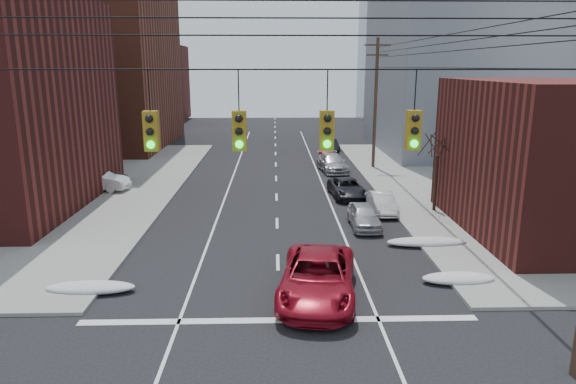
{
  "coord_description": "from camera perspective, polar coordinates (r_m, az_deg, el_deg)",
  "views": [
    {
      "loc": [
        -0.13,
        -9.91,
        8.67
      ],
      "look_at": [
        0.5,
        13.21,
        3.0
      ],
      "focal_mm": 32.0,
      "sensor_mm": 36.0,
      "label": 1
    }
  ],
  "objects": [
    {
      "name": "building_brick_tall",
      "position": [
        62.95,
        -25.18,
        18.31
      ],
      "size": [
        24.0,
        20.0,
        30.0
      ],
      "primitive_type": "cube",
      "color": "brown",
      "rests_on": "ground"
    },
    {
      "name": "building_brick_far",
      "position": [
        87.85,
        -19.05,
        11.3
      ],
      "size": [
        22.0,
        18.0,
        12.0
      ],
      "primitive_type": "cube",
      "color": "#4F1B17",
      "rests_on": "ground"
    },
    {
      "name": "building_office",
      "position": [
        58.4,
        21.67,
        16.61
      ],
      "size": [
        22.0,
        20.0,
        25.0
      ],
      "primitive_type": "cube",
      "color": "gray",
      "rests_on": "ground"
    },
    {
      "name": "building_glass",
      "position": [
        83.5,
        15.79,
        14.88
      ],
      "size": [
        20.0,
        18.0,
        22.0
      ],
      "primitive_type": "cube",
      "color": "gray",
      "rests_on": "ground"
    },
    {
      "name": "utility_pole_far",
      "position": [
        44.84,
        9.7,
        9.89
      ],
      "size": [
        2.2,
        0.28,
        11.0
      ],
      "color": "#473323",
      "rests_on": "ground"
    },
    {
      "name": "traffic_signals",
      "position": [
        12.97,
        -0.56,
        7.12
      ],
      "size": [
        17.0,
        0.42,
        2.02
      ],
      "color": "black",
      "rests_on": "ground"
    },
    {
      "name": "bare_tree",
      "position": [
        32.08,
        16.12,
        1.81
      ],
      "size": [
        2.09,
        2.2,
        4.93
      ],
      "color": "black",
      "rests_on": "ground"
    },
    {
      "name": "snow_nw",
      "position": [
        21.95,
        -21.08,
        -9.87
      ],
      "size": [
        3.5,
        1.08,
        0.42
      ],
      "primitive_type": "ellipsoid",
      "color": "silver",
      "rests_on": "ground"
    },
    {
      "name": "snow_ne",
      "position": [
        22.47,
        18.39,
        -9.09
      ],
      "size": [
        3.0,
        1.08,
        0.42
      ],
      "primitive_type": "ellipsoid",
      "color": "silver",
      "rests_on": "ground"
    },
    {
      "name": "snow_east_far",
      "position": [
        26.45,
        15.14,
        -5.37
      ],
      "size": [
        4.0,
        1.08,
        0.42
      ],
      "primitive_type": "ellipsoid",
      "color": "silver",
      "rests_on": "ground"
    },
    {
      "name": "red_pickup",
      "position": [
        19.88,
        3.32,
        -9.44
      ],
      "size": [
        3.59,
        6.38,
        1.68
      ],
      "primitive_type": "imported",
      "rotation": [
        0.0,
        0.0,
        -0.14
      ],
      "color": "maroon",
      "rests_on": "ground"
    },
    {
      "name": "parked_car_a",
      "position": [
        28.61,
        8.44,
        -2.64
      ],
      "size": [
        1.56,
        3.87,
        1.32
      ],
      "primitive_type": "imported",
      "rotation": [
        0.0,
        0.0,
        0.0
      ],
      "color": "#AFAFB4",
      "rests_on": "ground"
    },
    {
      "name": "parked_car_b",
      "position": [
        31.62,
        10.42,
        -1.22
      ],
      "size": [
        1.32,
        3.73,
        1.23
      ],
      "primitive_type": "imported",
      "rotation": [
        0.0,
        0.0,
        0.01
      ],
      "color": "white",
      "rests_on": "ground"
    },
    {
      "name": "parked_car_c",
      "position": [
        35.09,
        6.57,
        0.43
      ],
      "size": [
        2.42,
        4.66,
        1.26
      ],
      "primitive_type": "imported",
      "rotation": [
        0.0,
        0.0,
        0.07
      ],
      "color": "black",
      "rests_on": "ground"
    },
    {
      "name": "parked_car_d",
      "position": [
        43.64,
        4.97,
        3.24
      ],
      "size": [
        2.64,
        5.25,
        1.46
      ],
      "primitive_type": "imported",
      "rotation": [
        0.0,
        0.0,
        0.12
      ],
      "color": "#A1A2A6",
      "rests_on": "ground"
    },
    {
      "name": "parked_car_e",
      "position": [
        48.4,
        4.36,
        4.2
      ],
      "size": [
        1.74,
        3.92,
        1.31
      ],
      "primitive_type": "imported",
      "rotation": [
        0.0,
        0.0,
        -0.05
      ],
      "color": "maroon",
      "rests_on": "ground"
    },
    {
      "name": "parked_car_f",
      "position": [
        54.28,
        4.7,
        5.22
      ],
      "size": [
        1.75,
        4.0,
        1.28
      ],
      "primitive_type": "imported",
      "rotation": [
        0.0,
        0.0,
        0.11
      ],
      "color": "black",
      "rests_on": "ground"
    },
    {
      "name": "lot_car_a",
      "position": [
        38.57,
        -20.44,
        1.25
      ],
      "size": [
        4.6,
        2.13,
        1.46
      ],
      "primitive_type": "imported",
      "rotation": [
        0.0,
        0.0,
        1.43
      ],
      "color": "silver",
      "rests_on": "sidewalk_nw"
    },
    {
      "name": "lot_car_b",
      "position": [
        40.1,
        -20.43,
        1.54
      ],
      "size": [
        4.92,
        3.6,
        1.24
      ],
      "primitive_type": "imported",
      "rotation": [
        0.0,
        0.0,
        1.96
      ],
      "color": "#AEAEB3",
      "rests_on": "sidewalk_nw"
    },
    {
      "name": "lot_car_c",
      "position": [
        39.54,
        -28.36,
        0.8
      ],
      "size": [
        5.47,
        2.59,
        1.54
      ],
      "primitive_type": "imported",
      "rotation": [
        0.0,
        0.0,
        1.65
      ],
      "color": "black",
      "rests_on": "sidewalk_nw"
    },
    {
      "name": "lot_car_d",
      "position": [
        40.81,
        -29.15,
        0.87
      ],
      "size": [
        3.93,
        2.09,
        1.27
      ],
      "primitive_type": "imported",
      "rotation": [
        0.0,
        0.0,
        1.41
      ],
      "color": "#A3A4A8",
      "rests_on": "sidewalk_nw"
    }
  ]
}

